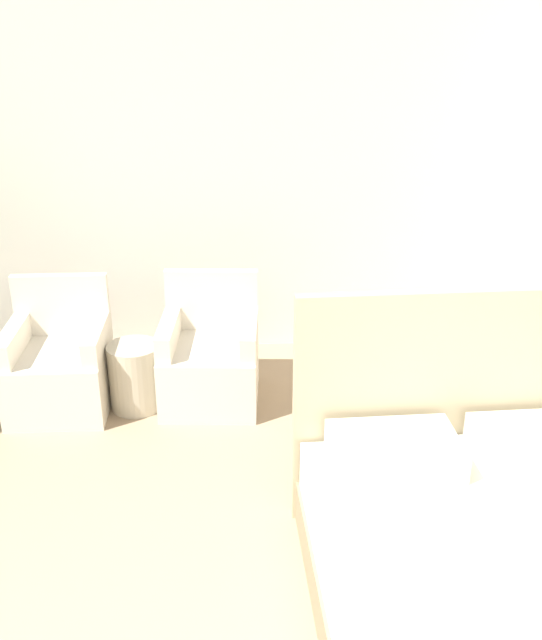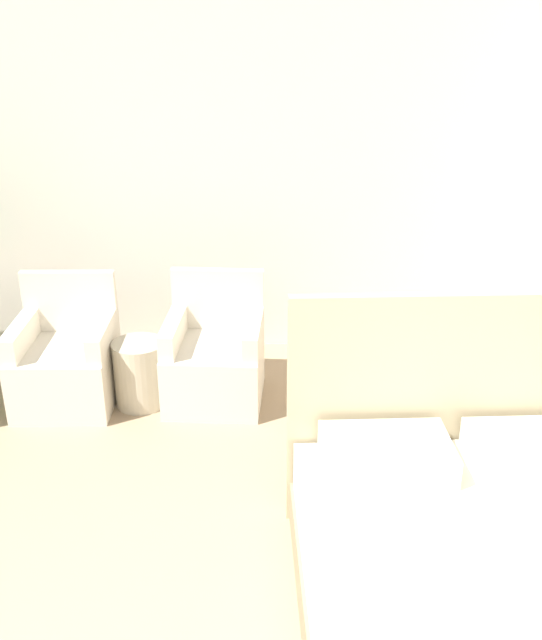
% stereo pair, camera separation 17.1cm
% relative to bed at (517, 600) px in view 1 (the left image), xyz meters
% --- Properties ---
extents(wall_back, '(10.00, 0.06, 2.90)m').
position_rel_bed_xyz_m(wall_back, '(-1.14, 3.00, 1.18)').
color(wall_back, silver).
rests_on(wall_back, ground_plane).
extents(bed, '(1.56, 2.05, 1.22)m').
position_rel_bed_xyz_m(bed, '(0.00, 0.00, 0.00)').
color(bed, '#8C7A5B').
rests_on(bed, ground_plane).
extents(armchair_near_window_left, '(0.64, 0.63, 0.82)m').
position_rel_bed_xyz_m(armchair_near_window_left, '(-2.14, 2.16, -0.01)').
color(armchair_near_window_left, beige).
rests_on(armchair_near_window_left, ground_plane).
extents(armchair_near_window_right, '(0.68, 0.67, 0.82)m').
position_rel_bed_xyz_m(armchair_near_window_right, '(-1.18, 2.16, -0.01)').
color(armchair_near_window_right, beige).
rests_on(armchair_near_window_right, ground_plane).
extents(side_table, '(0.34, 0.34, 0.44)m').
position_rel_bed_xyz_m(side_table, '(-1.66, 2.10, -0.05)').
color(side_table, '#B7AD93').
rests_on(side_table, ground_plane).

